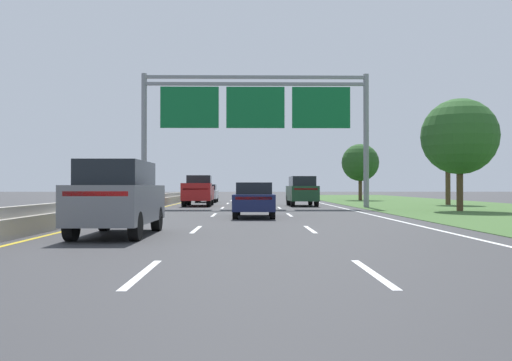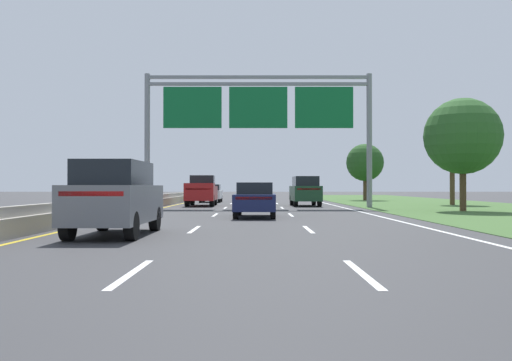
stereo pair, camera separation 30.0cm
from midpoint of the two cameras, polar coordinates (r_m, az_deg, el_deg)
The scene contains 13 objects.
ground_plane at distance 33.38m, azimuth -0.10°, elevation -3.02°, with size 220.00×220.00×0.00m, color #333335.
lane_striping at distance 32.92m, azimuth -0.10°, elevation -3.04°, with size 11.96×106.00×0.01m.
grass_verge_right at distance 36.17m, azimuth 22.61°, elevation -2.77°, with size 14.00×110.00×0.02m, color #3D602D.
median_barrier_concrete at distance 34.01m, azimuth -11.30°, elevation -2.36°, with size 0.60×110.00×0.85m.
overhead_sign_gantry at distance 36.54m, azimuth 0.37°, elevation 7.05°, with size 15.06×0.42×8.86m.
pickup_truck_red at distance 39.79m, azimuth -5.52°, elevation -1.08°, with size 2.09×5.43×2.20m.
car_white_left_lane_sedan at distance 48.74m, azimuth -4.60°, elevation -1.30°, with size 1.86×4.41×1.57m.
car_darkgreen_right_lane_suv at distance 39.51m, azimuth 5.23°, elevation -1.05°, with size 1.99×4.74×2.11m.
car_grey_left_lane_suv at distance 16.15m, azimuth -13.94°, elevation -1.66°, with size 1.92×4.71×2.11m.
car_navy_centre_lane_sedan at distance 24.95m, azimuth 0.15°, elevation -1.95°, with size 1.91×4.44×1.57m.
roadside_tree_mid at distance 33.07m, azimuth 20.77°, elevation 4.29°, with size 4.28×4.28×6.36m.
roadside_tree_far at distance 43.74m, azimuth 19.74°, elevation 3.24°, with size 3.31×3.31×6.00m.
roadside_tree_distant at distance 55.64m, azimuth 11.27°, elevation 1.83°, with size 3.70×3.70×5.63m.
Camera 2 is at (0.15, 1.65, 1.40)m, focal length 38.61 mm.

